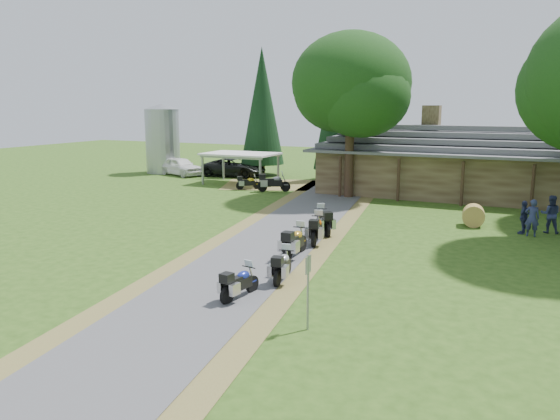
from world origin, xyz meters
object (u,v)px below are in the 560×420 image
at_px(lodge, 471,160).
at_px(motorcycle_carport_a, 248,182).
at_px(silo, 163,139).
at_px(car_white_sedan, 180,164).
at_px(motorcycle_row_c, 295,240).
at_px(motorcycle_row_d, 317,228).
at_px(hay_bale, 473,215).
at_px(motorcycle_carport_b, 274,182).
at_px(motorcycle_row_a, 240,281).
at_px(motorcycle_row_b, 283,264).
at_px(motorcycle_row_e, 323,220).
at_px(carport, 241,168).
at_px(car_dark_suv, 234,163).

distance_m(lodge, motorcycle_carport_a, 15.96).
height_order(silo, car_white_sedan, silo).
distance_m(motorcycle_row_c, motorcycle_row_d, 2.55).
relative_size(car_white_sedan, hay_bale, 5.39).
height_order(motorcycle_row_d, motorcycle_carport_b, motorcycle_carport_b).
distance_m(motorcycle_row_a, hay_bale, 15.75).
xyz_separation_m(motorcycle_row_c, motorcycle_carport_b, (-8.20, 15.25, 0.03)).
height_order(motorcycle_row_b, hay_bale, motorcycle_row_b).
bearing_deg(motorcycle_row_b, lodge, -19.51).
distance_m(car_white_sedan, motorcycle_row_e, 24.98).
bearing_deg(motorcycle_carport_b, motorcycle_row_e, -82.55).
relative_size(carport, hay_bale, 5.04).
bearing_deg(motorcycle_carport_a, car_dark_suv, 89.22).
bearing_deg(motorcycle_row_c, car_dark_suv, 33.85).
bearing_deg(silo, lodge, -3.44).
relative_size(motorcycle_carport_a, motorcycle_carport_b, 0.77).
distance_m(car_white_sedan, motorcycle_carport_b, 12.60).
distance_m(motorcycle_row_b, motorcycle_carport_b, 20.44).
relative_size(silo, motorcycle_row_e, 3.12).
bearing_deg(motorcycle_row_a, motorcycle_row_c, 12.45).
height_order(carport, motorcycle_row_d, carport).
distance_m(car_dark_suv, motorcycle_carport_a, 7.71).
xyz_separation_m(motorcycle_carport_a, motorcycle_carport_b, (2.18, -0.16, 0.17)).
bearing_deg(motorcycle_row_b, car_white_sedan, 32.27).
height_order(motorcycle_row_c, motorcycle_carport_a, motorcycle_row_c).
relative_size(motorcycle_row_a, motorcycle_row_c, 0.83).
distance_m(lodge, motorcycle_carport_b, 13.91).
height_order(motorcycle_carport_a, motorcycle_carport_b, motorcycle_carport_b).
bearing_deg(motorcycle_row_e, car_dark_suv, 6.12).
relative_size(silo, car_dark_suv, 1.02).
distance_m(lodge, motorcycle_row_c, 20.23).
bearing_deg(motorcycle_row_e, carport, 7.27).
bearing_deg(car_dark_suv, car_white_sedan, 103.36).
bearing_deg(motorcycle_row_c, motorcycle_row_d, -0.63).
distance_m(silo, hay_bale, 31.07).
relative_size(car_dark_suv, motorcycle_row_e, 3.06).
xyz_separation_m(car_dark_suv, motorcycle_row_a, (15.36, -26.86, -0.60)).
height_order(carport, motorcycle_row_e, carport).
bearing_deg(lodge, car_dark_suv, 174.34).
xyz_separation_m(silo, motorcycle_carport_b, (14.20, -5.94, -2.42)).
bearing_deg(motorcycle_row_c, hay_bale, -34.80).
bearing_deg(carport, motorcycle_carport_b, -31.82).
bearing_deg(carport, silo, 161.62).
distance_m(car_white_sedan, motorcycle_row_c, 28.26).
distance_m(silo, motorcycle_carport_b, 15.58).
relative_size(motorcycle_row_c, motorcycle_row_e, 1.01).
bearing_deg(silo, motorcycle_row_c, -43.40).
bearing_deg(motorcycle_row_e, motorcycle_row_d, 156.42).
relative_size(motorcycle_row_a, hay_bale, 1.51).
distance_m(motorcycle_row_c, motorcycle_row_e, 4.46).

